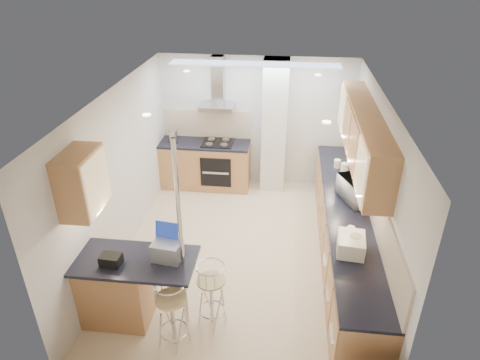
# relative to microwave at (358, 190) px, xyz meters

# --- Properties ---
(ground) EXTENTS (4.80, 4.80, 0.00)m
(ground) POSITION_rel_microwave_xyz_m (-1.65, -0.28, -1.08)
(ground) COLOR beige
(ground) RESTS_ON ground
(room_shell) EXTENTS (3.64, 4.84, 2.51)m
(room_shell) POSITION_rel_microwave_xyz_m (-1.32, 0.10, 0.46)
(room_shell) COLOR silver
(room_shell) RESTS_ON ground
(right_counter) EXTENTS (0.63, 4.40, 0.92)m
(right_counter) POSITION_rel_microwave_xyz_m (-0.15, -0.28, -0.62)
(right_counter) COLOR #AA7944
(right_counter) RESTS_ON ground
(back_counter) EXTENTS (1.70, 0.63, 0.92)m
(back_counter) POSITION_rel_microwave_xyz_m (-2.60, 1.82, -0.62)
(back_counter) COLOR #AA7944
(back_counter) RESTS_ON ground
(peninsula) EXTENTS (1.47, 0.72, 0.94)m
(peninsula) POSITION_rel_microwave_xyz_m (-2.77, -1.73, -0.61)
(peninsula) COLOR #AA7944
(peninsula) RESTS_ON ground
(microwave) EXTENTS (0.60, 0.70, 0.33)m
(microwave) POSITION_rel_microwave_xyz_m (0.00, 0.00, 0.00)
(microwave) COLOR silver
(microwave) RESTS_ON right_counter
(laptop) EXTENTS (0.36, 0.29, 0.23)m
(laptop) POSITION_rel_microwave_xyz_m (-2.37, -1.67, -0.03)
(laptop) COLOR #AAAEB3
(laptop) RESTS_ON peninsula
(bag) EXTENTS (0.24, 0.19, 0.13)m
(bag) POSITION_rel_microwave_xyz_m (-2.99, -1.84, -0.08)
(bag) COLOR black
(bag) RESTS_ON peninsula
(bar_stool_near) EXTENTS (0.41, 0.41, 0.93)m
(bar_stool_near) POSITION_rel_microwave_xyz_m (-2.25, -2.06, -0.62)
(bar_stool_near) COLOR #DBB576
(bar_stool_near) RESTS_ON ground
(bar_stool_end) EXTENTS (0.41, 0.41, 0.90)m
(bar_stool_end) POSITION_rel_microwave_xyz_m (-1.87, -1.68, -0.64)
(bar_stool_end) COLOR #DBB576
(bar_stool_end) RESTS_ON ground
(jar_a) EXTENTS (0.14, 0.14, 0.19)m
(jar_a) POSITION_rel_microwave_xyz_m (-0.11, 0.79, -0.07)
(jar_a) COLOR #EEE9CE
(jar_a) RESTS_ON right_counter
(jar_b) EXTENTS (0.13, 0.13, 0.14)m
(jar_b) POSITION_rel_microwave_xyz_m (-0.19, 1.04, -0.10)
(jar_b) COLOR #EEE9CE
(jar_b) RESTS_ON right_counter
(jar_c) EXTENTS (0.17, 0.17, 0.22)m
(jar_c) POSITION_rel_microwave_xyz_m (-0.18, -1.23, -0.06)
(jar_c) COLOR beige
(jar_c) RESTS_ON right_counter
(jar_d) EXTENTS (0.12, 0.12, 0.16)m
(jar_d) POSITION_rel_microwave_xyz_m (-0.20, -0.96, -0.09)
(jar_d) COLOR silver
(jar_d) RESTS_ON right_counter
(bread_bin) EXTENTS (0.36, 0.43, 0.21)m
(bread_bin) POSITION_rel_microwave_xyz_m (-0.23, -1.26, -0.06)
(bread_bin) COLOR #EEE9CE
(bread_bin) RESTS_ON right_counter
(kettle) EXTENTS (0.16, 0.16, 0.24)m
(kettle) POSITION_rel_microwave_xyz_m (-3.17, 1.74, -0.04)
(kettle) COLOR #A7AAAC
(kettle) RESTS_ON back_counter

